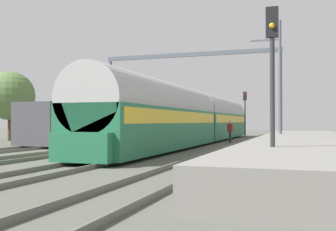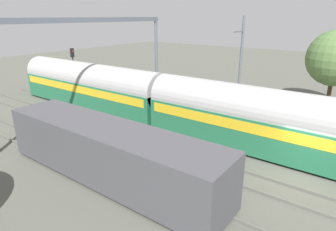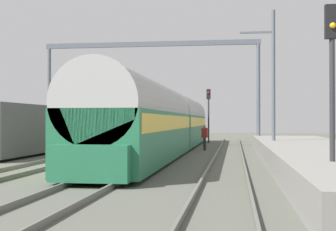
% 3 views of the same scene
% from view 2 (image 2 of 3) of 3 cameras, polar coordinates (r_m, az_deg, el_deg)
% --- Properties ---
extents(ground, '(120.00, 120.00, 0.00)m').
position_cam_2_polar(ground, '(16.90, 24.54, -11.05)').
color(ground, '#56574E').
extents(track_west, '(1.52, 60.00, 0.16)m').
position_cam_2_polar(track_west, '(15.18, 22.89, -14.02)').
color(track_west, '#5F5F58').
rests_on(track_west, ground).
extents(track_east, '(1.52, 60.00, 0.16)m').
position_cam_2_polar(track_east, '(18.60, 25.92, -8.18)').
color(track_east, '#5F5F58').
rests_on(track_east, ground).
extents(track_far_east, '(1.52, 60.00, 0.16)m').
position_cam_2_polar(track_far_east, '(22.18, 27.94, -4.17)').
color(track_far_east, '#5F5F58').
rests_on(track_far_east, ground).
extents(platform, '(4.40, 28.00, 0.90)m').
position_cam_2_polar(platform, '(25.91, 25.16, 0.28)').
color(platform, gray).
rests_on(platform, ground).
extents(passenger_train, '(2.93, 32.85, 3.82)m').
position_cam_2_polar(passenger_train, '(21.89, -1.27, 3.11)').
color(passenger_train, '#236B47').
rests_on(passenger_train, ground).
extents(freight_car, '(2.80, 13.00, 2.70)m').
position_cam_2_polar(freight_car, '(14.95, -11.50, -7.19)').
color(freight_car, '#47474C').
rests_on(freight_car, ground).
extents(person_crossing, '(0.45, 0.34, 1.73)m').
position_cam_2_polar(person_crossing, '(25.08, -1.87, 2.94)').
color(person_crossing, '#282828').
rests_on(person_crossing, ground).
extents(railway_signal_far, '(0.36, 0.30, 4.81)m').
position_cam_2_polar(railway_signal_far, '(32.26, -18.09, 9.41)').
color(railway_signal_far, '#2D2D33').
rests_on(railway_signal_far, ground).
extents(catenary_gantry, '(16.17, 0.28, 7.86)m').
position_cam_2_polar(catenary_gantry, '(23.36, -14.84, 13.28)').
color(catenary_gantry, '#565D68').
rests_on(catenary_gantry, ground).
extents(catenary_pole_east_mid, '(1.90, 0.20, 8.00)m').
position_cam_2_polar(catenary_pole_east_mid, '(25.11, 14.00, 9.71)').
color(catenary_pole_east_mid, '#565D68').
rests_on(catenary_pole_east_mid, ground).
extents(tree_east_background, '(4.87, 4.87, 6.92)m').
position_cam_2_polar(tree_east_background, '(29.49, 30.06, 9.72)').
color(tree_east_background, '#4C3826').
rests_on(tree_east_background, ground).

